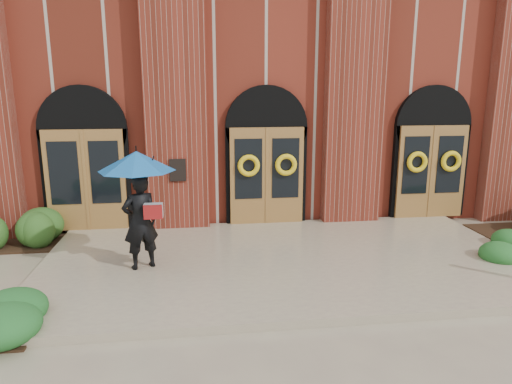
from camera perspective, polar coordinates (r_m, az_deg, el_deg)
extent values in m
plane|color=gray|center=(9.60, 3.79, -9.30)|extent=(90.00, 90.00, 0.00)
cube|color=tan|center=(9.71, 3.63, -8.56)|extent=(10.00, 5.30, 0.15)
cube|color=maroon|center=(17.70, -1.73, 12.51)|extent=(16.00, 12.00, 7.00)
cube|color=black|center=(11.37, -9.75, 2.72)|extent=(0.40, 0.05, 0.55)
cube|color=maroon|center=(11.45, -10.06, 12.10)|extent=(1.50, 0.45, 7.00)
cube|color=maroon|center=(12.12, 12.21, 12.04)|extent=(1.50, 0.45, 7.00)
cube|color=olive|center=(11.96, -20.50, 1.36)|extent=(1.90, 0.10, 2.50)
cylinder|color=black|center=(11.92, -20.82, 7.39)|extent=(2.10, 0.22, 2.10)
cube|color=olive|center=(11.77, 1.35, 2.02)|extent=(1.90, 0.10, 2.50)
cylinder|color=black|center=(11.74, 1.28, 8.15)|extent=(2.10, 0.22, 2.10)
cube|color=olive|center=(13.22, 21.03, 2.36)|extent=(1.90, 0.10, 2.50)
cylinder|color=black|center=(13.19, 21.19, 7.82)|extent=(2.10, 0.22, 2.10)
torus|color=yellow|center=(11.54, -0.91, 3.31)|extent=(0.57, 0.13, 0.57)
torus|color=yellow|center=(11.68, 3.78, 3.40)|extent=(0.57, 0.13, 0.57)
torus|color=yellow|center=(12.84, 19.50, 3.55)|extent=(0.57, 0.13, 0.57)
torus|color=yellow|center=(13.30, 23.20, 3.55)|extent=(0.57, 0.13, 0.57)
imported|color=black|center=(9.13, -14.27, -3.62)|extent=(0.81, 0.69, 1.88)
cone|color=#14589C|center=(8.87, -14.70, 3.77)|extent=(1.92, 1.92, 0.38)
cylinder|color=black|center=(8.91, -14.23, 0.55)|extent=(0.02, 0.02, 0.62)
cube|color=#ADAFB2|center=(8.89, -12.70, -2.30)|extent=(0.39, 0.30, 0.28)
cube|color=maroon|center=(8.79, -12.76, -2.47)|extent=(0.33, 0.16, 0.28)
ellipsoid|color=#274B19|center=(11.89, -23.94, -4.01)|extent=(3.05, 1.22, 0.78)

